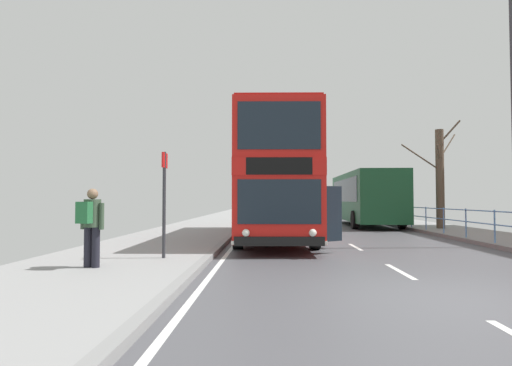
{
  "coord_description": "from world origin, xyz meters",
  "views": [
    {
      "loc": [
        -2.77,
        -6.83,
        1.52
      ],
      "look_at": [
        -3.21,
        7.58,
        2.07
      ],
      "focal_mm": 30.72,
      "sensor_mm": 36.0,
      "label": 1
    }
  ],
  "objects": [
    {
      "name": "ground",
      "position": [
        -0.72,
        -0.0,
        0.04
      ],
      "size": [
        15.8,
        140.0,
        0.2
      ],
      "color": "#4B4B50"
    },
    {
      "name": "double_decker_bus_main",
      "position": [
        -2.61,
        9.8,
        2.28
      ],
      "size": [
        3.32,
        10.83,
        4.36
      ],
      "color": "red",
      "rests_on": "ground"
    },
    {
      "name": "background_bus_far_lane",
      "position": [
        2.94,
        19.35,
        1.67
      ],
      "size": [
        2.82,
        10.1,
        3.06
      ],
      "color": "#19512D",
      "rests_on": "ground"
    },
    {
      "name": "pedestrian_railing_far_kerb",
      "position": [
        4.45,
        16.66,
        0.86
      ],
      "size": [
        0.05,
        34.9,
        1.06
      ],
      "color": "#598CC6",
      "rests_on": "ground"
    },
    {
      "name": "pedestrian_with_backpack",
      "position": [
        -6.4,
        2.0,
        1.08
      ],
      "size": [
        0.55,
        0.58,
        1.61
      ],
      "color": "black",
      "rests_on": "ground"
    },
    {
      "name": "bus_stop_sign_near",
      "position": [
        -5.27,
        3.52,
        1.7
      ],
      "size": [
        0.08,
        0.44,
        2.52
      ],
      "color": "#2D2D33",
      "rests_on": "ground"
    },
    {
      "name": "bare_tree_far_00",
      "position": [
        5.55,
        14.7,
        2.63
      ],
      "size": [
        3.24,
        2.29,
        5.27
      ],
      "color": "brown",
      "rests_on": "ground"
    }
  ]
}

